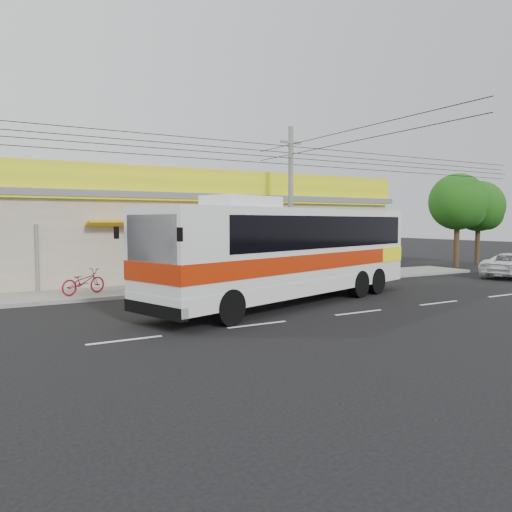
# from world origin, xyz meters

# --- Properties ---
(ground) EXTENTS (120.00, 120.00, 0.00)m
(ground) POSITION_xyz_m (0.00, 0.00, 0.00)
(ground) COLOR black
(ground) RESTS_ON ground
(sidewalk) EXTENTS (30.00, 3.20, 0.15)m
(sidewalk) POSITION_xyz_m (0.00, 6.00, 0.07)
(sidewalk) COLOR gray
(sidewalk) RESTS_ON ground
(lane_markings) EXTENTS (50.00, 0.12, 0.01)m
(lane_markings) POSITION_xyz_m (0.00, -2.50, 0.00)
(lane_markings) COLOR silver
(lane_markings) RESTS_ON ground
(storefront_building) EXTENTS (22.60, 9.20, 5.70)m
(storefront_building) POSITION_xyz_m (-0.01, 11.54, 2.30)
(storefront_building) COLOR #A09381
(storefront_building) RESTS_ON ground
(coach_bus) EXTENTS (13.05, 6.55, 3.96)m
(coach_bus) POSITION_xyz_m (-0.72, 0.38, 2.12)
(coach_bus) COLOR silver
(coach_bus) RESTS_ON ground
(motorbike_red) EXTENTS (2.08, 1.42, 1.03)m
(motorbike_red) POSITION_xyz_m (-7.50, 5.57, 0.67)
(motorbike_red) COLOR maroon
(motorbike_red) RESTS_ON sidewalk
(utility_pole) EXTENTS (34.00, 14.00, 7.78)m
(utility_pole) POSITION_xyz_m (2.48, 5.40, 6.42)
(utility_pole) COLOR slate
(utility_pole) RESTS_ON ground
(tree_near) EXTENTS (3.83, 3.83, 6.35)m
(tree_near) POSITION_xyz_m (17.53, 7.28, 4.30)
(tree_near) COLOR #332514
(tree_near) RESTS_ON ground
(tree_far) EXTENTS (3.63, 3.63, 6.02)m
(tree_far) POSITION_xyz_m (20.55, 7.88, 4.07)
(tree_far) COLOR #332514
(tree_far) RESTS_ON ground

